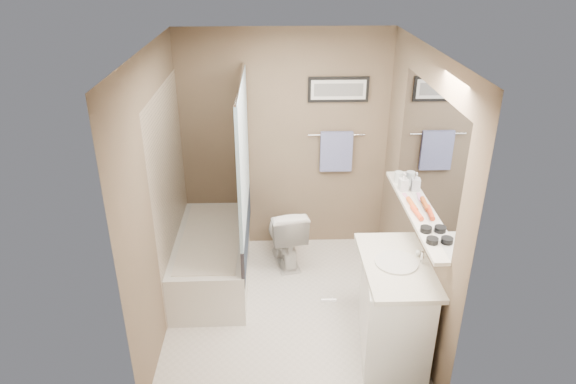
{
  "coord_description": "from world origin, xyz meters",
  "views": [
    {
      "loc": [
        -0.14,
        -3.9,
        3.08
      ],
      "look_at": [
        0.0,
        0.15,
        1.15
      ],
      "focal_mm": 32.0,
      "sensor_mm": 36.0,
      "label": 1
    }
  ],
  "objects_px": {
    "soap_bottle": "(404,182)",
    "candle_bowl_near": "(432,241)",
    "candle_bowl_far": "(426,229)",
    "bathtub": "(213,258)",
    "glass_jar": "(399,177)",
    "vanity": "(394,308)",
    "toilet": "(285,234)",
    "hair_brush_front": "(417,213)",
    "hair_brush_back": "(412,204)"
  },
  "relations": [
    {
      "from": "bathtub",
      "to": "hair_brush_back",
      "type": "distance_m",
      "value": 2.08
    },
    {
      "from": "vanity",
      "to": "candle_bowl_near",
      "type": "distance_m",
      "value": 0.77
    },
    {
      "from": "candle_bowl_far",
      "to": "glass_jar",
      "type": "xyz_separation_m",
      "value": [
        0.0,
        0.92,
        0.03
      ]
    },
    {
      "from": "candle_bowl_far",
      "to": "hair_brush_back",
      "type": "height_order",
      "value": "hair_brush_back"
    },
    {
      "from": "bathtub",
      "to": "candle_bowl_far",
      "type": "relative_size",
      "value": 16.67
    },
    {
      "from": "candle_bowl_near",
      "to": "candle_bowl_far",
      "type": "distance_m",
      "value": 0.17
    },
    {
      "from": "hair_brush_front",
      "to": "hair_brush_back",
      "type": "bearing_deg",
      "value": 90.0
    },
    {
      "from": "candle_bowl_far",
      "to": "soap_bottle",
      "type": "distance_m",
      "value": 0.75
    },
    {
      "from": "bathtub",
      "to": "hair_brush_back",
      "type": "xyz_separation_m",
      "value": [
        1.79,
        -0.61,
        0.89
      ]
    },
    {
      "from": "candle_bowl_far",
      "to": "bathtub",
      "type": "bearing_deg",
      "value": 150.02
    },
    {
      "from": "candle_bowl_near",
      "to": "hair_brush_back",
      "type": "xyz_separation_m",
      "value": [
        0.0,
        0.59,
        0.0
      ]
    },
    {
      "from": "bathtub",
      "to": "soap_bottle",
      "type": "bearing_deg",
      "value": -9.9
    },
    {
      "from": "hair_brush_front",
      "to": "soap_bottle",
      "type": "distance_m",
      "value": 0.48
    },
    {
      "from": "hair_brush_back",
      "to": "glass_jar",
      "type": "distance_m",
      "value": 0.5
    },
    {
      "from": "bathtub",
      "to": "glass_jar",
      "type": "distance_m",
      "value": 2.01
    },
    {
      "from": "toilet",
      "to": "hair_brush_front",
      "type": "distance_m",
      "value": 1.7
    },
    {
      "from": "toilet",
      "to": "vanity",
      "type": "xyz_separation_m",
      "value": [
        0.86,
        -1.35,
        0.06
      ]
    },
    {
      "from": "candle_bowl_far",
      "to": "vanity",
      "type": "bearing_deg",
      "value": -175.39
    },
    {
      "from": "vanity",
      "to": "bathtub",
      "type": "bearing_deg",
      "value": 153.37
    },
    {
      "from": "toilet",
      "to": "vanity",
      "type": "bearing_deg",
      "value": 111.53
    },
    {
      "from": "candle_bowl_far",
      "to": "hair_brush_front",
      "type": "relative_size",
      "value": 0.41
    },
    {
      "from": "candle_bowl_far",
      "to": "hair_brush_back",
      "type": "bearing_deg",
      "value": 90.0
    },
    {
      "from": "glass_jar",
      "to": "soap_bottle",
      "type": "xyz_separation_m",
      "value": [
        0.0,
        -0.18,
        0.03
      ]
    },
    {
      "from": "candle_bowl_far",
      "to": "glass_jar",
      "type": "bearing_deg",
      "value": 90.0
    },
    {
      "from": "bathtub",
      "to": "toilet",
      "type": "bearing_deg",
      "value": 21.8
    },
    {
      "from": "vanity",
      "to": "soap_bottle",
      "type": "distance_m",
      "value": 1.12
    },
    {
      "from": "candle_bowl_near",
      "to": "hair_brush_front",
      "type": "distance_m",
      "value": 0.43
    },
    {
      "from": "vanity",
      "to": "candle_bowl_far",
      "type": "xyz_separation_m",
      "value": [
        0.19,
        0.01,
        0.73
      ]
    },
    {
      "from": "toilet",
      "to": "glass_jar",
      "type": "distance_m",
      "value": 1.4
    },
    {
      "from": "bathtub",
      "to": "glass_jar",
      "type": "xyz_separation_m",
      "value": [
        1.79,
        -0.11,
        0.92
      ]
    },
    {
      "from": "candle_bowl_near",
      "to": "glass_jar",
      "type": "xyz_separation_m",
      "value": [
        0.0,
        1.09,
        0.03
      ]
    },
    {
      "from": "hair_brush_back",
      "to": "soap_bottle",
      "type": "xyz_separation_m",
      "value": [
        0.0,
        0.32,
        0.06
      ]
    },
    {
      "from": "hair_brush_front",
      "to": "soap_bottle",
      "type": "height_order",
      "value": "soap_bottle"
    },
    {
      "from": "vanity",
      "to": "hair_brush_front",
      "type": "height_order",
      "value": "hair_brush_front"
    },
    {
      "from": "toilet",
      "to": "glass_jar",
      "type": "xyz_separation_m",
      "value": [
        1.04,
        -0.41,
        0.83
      ]
    },
    {
      "from": "candle_bowl_near",
      "to": "candle_bowl_far",
      "type": "bearing_deg",
      "value": 90.0
    },
    {
      "from": "glass_jar",
      "to": "vanity",
      "type": "bearing_deg",
      "value": -101.15
    },
    {
      "from": "hair_brush_front",
      "to": "candle_bowl_near",
      "type": "bearing_deg",
      "value": -90.0
    },
    {
      "from": "vanity",
      "to": "hair_brush_back",
      "type": "height_order",
      "value": "hair_brush_back"
    },
    {
      "from": "toilet",
      "to": "candle_bowl_far",
      "type": "height_order",
      "value": "candle_bowl_far"
    },
    {
      "from": "candle_bowl_near",
      "to": "soap_bottle",
      "type": "relative_size",
      "value": 0.54
    },
    {
      "from": "candle_bowl_near",
      "to": "hair_brush_back",
      "type": "height_order",
      "value": "hair_brush_back"
    },
    {
      "from": "soap_bottle",
      "to": "toilet",
      "type": "bearing_deg",
      "value": 150.3
    },
    {
      "from": "candle_bowl_far",
      "to": "hair_brush_front",
      "type": "height_order",
      "value": "hair_brush_front"
    },
    {
      "from": "bathtub",
      "to": "hair_brush_front",
      "type": "xyz_separation_m",
      "value": [
        1.79,
        -0.76,
        0.89
      ]
    },
    {
      "from": "candle_bowl_far",
      "to": "hair_brush_back",
      "type": "distance_m",
      "value": 0.42
    },
    {
      "from": "bathtub",
      "to": "hair_brush_front",
      "type": "distance_m",
      "value": 2.13
    },
    {
      "from": "soap_bottle",
      "to": "candle_bowl_near",
      "type": "bearing_deg",
      "value": -90.0
    },
    {
      "from": "vanity",
      "to": "glass_jar",
      "type": "relative_size",
      "value": 9.0
    },
    {
      "from": "bathtub",
      "to": "candle_bowl_near",
      "type": "bearing_deg",
      "value": -34.61
    }
  ]
}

